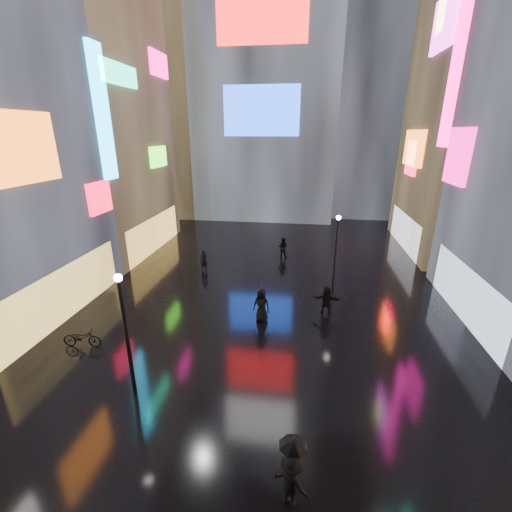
# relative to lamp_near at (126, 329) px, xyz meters

# --- Properties ---
(ground) EXTENTS (140.00, 140.00, 0.00)m
(ground) POSITION_rel_lamp_near_xyz_m (4.55, 11.09, -2.94)
(ground) COLOR black
(ground) RESTS_ON ground
(building_left_far) EXTENTS (10.28, 12.00, 22.00)m
(building_left_far) POSITION_rel_lamp_near_xyz_m (-11.43, 17.09, 8.04)
(building_left_far) COLOR black
(building_left_far) RESTS_ON ground
(building_right_far) EXTENTS (10.28, 12.00, 28.00)m
(building_right_far) POSITION_rel_lamp_near_xyz_m (20.53, 21.09, 11.03)
(building_right_far) COLOR black
(building_right_far) RESTS_ON ground
(tower_main) EXTENTS (16.00, 14.20, 42.00)m
(tower_main) POSITION_rel_lamp_near_xyz_m (1.55, 35.07, 18.06)
(tower_main) COLOR black
(tower_main) RESTS_ON ground
(tower_flank_right) EXTENTS (12.00, 12.00, 34.00)m
(tower_flank_right) POSITION_rel_lamp_near_xyz_m (13.55, 37.09, 14.06)
(tower_flank_right) COLOR black
(tower_flank_right) RESTS_ON ground
(tower_flank_left) EXTENTS (10.00, 10.00, 26.00)m
(tower_flank_left) POSITION_rel_lamp_near_xyz_m (-9.45, 33.09, 10.06)
(tower_flank_left) COLOR black
(tower_flank_left) RESTS_ON ground
(lamp_near) EXTENTS (0.30, 0.30, 5.20)m
(lamp_near) POSITION_rel_lamp_near_xyz_m (0.00, 0.00, 0.00)
(lamp_near) COLOR black
(lamp_near) RESTS_ON ground
(lamp_far) EXTENTS (0.30, 0.30, 5.20)m
(lamp_far) POSITION_rel_lamp_near_xyz_m (8.58, 10.40, 0.00)
(lamp_far) COLOR black
(lamp_far) RESTS_ON ground
(pedestrian_2) EXTENTS (1.30, 1.11, 1.74)m
(pedestrian_2) POSITION_rel_lamp_near_xyz_m (6.50, -3.59, -2.07)
(pedestrian_2) COLOR black
(pedestrian_2) RESTS_ON ground
(pedestrian_4) EXTENTS (1.05, 0.80, 1.91)m
(pedestrian_4) POSITION_rel_lamp_near_xyz_m (4.40, 6.28, -1.99)
(pedestrian_4) COLOR black
(pedestrian_4) RESTS_ON ground
(pedestrian_5) EXTENTS (1.58, 0.62, 1.67)m
(pedestrian_5) POSITION_rel_lamp_near_xyz_m (8.01, 7.61, -2.11)
(pedestrian_5) COLOR black
(pedestrian_5) RESTS_ON ground
(pedestrian_6) EXTENTS (0.60, 0.43, 1.55)m
(pedestrian_6) POSITION_rel_lamp_near_xyz_m (-0.86, 12.95, -2.17)
(pedestrian_6) COLOR black
(pedestrian_6) RESTS_ON ground
(pedestrian_7) EXTENTS (0.92, 0.77, 1.71)m
(pedestrian_7) POSITION_rel_lamp_near_xyz_m (4.85, 16.76, -2.09)
(pedestrian_7) COLOR black
(pedestrian_7) RESTS_ON ground
(umbrella_1) EXTENTS (0.81, 0.81, 0.66)m
(umbrella_1) POSITION_rel_lamp_near_xyz_m (6.50, -3.59, -0.87)
(umbrella_1) COLOR black
(umbrella_1) RESTS_ON pedestrian_2
(umbrella_2) EXTENTS (1.26, 1.25, 0.92)m
(umbrella_2) POSITION_rel_lamp_near_xyz_m (4.40, 6.28, -0.57)
(umbrella_2) COLOR black
(umbrella_2) RESTS_ON pedestrian_4
(bicycle) EXTENTS (1.95, 0.83, 1.00)m
(bicycle) POSITION_rel_lamp_near_xyz_m (-3.99, 2.57, -2.45)
(bicycle) COLOR black
(bicycle) RESTS_ON ground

